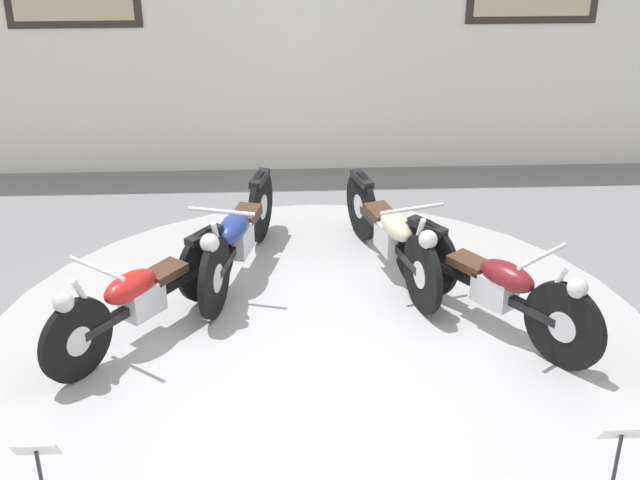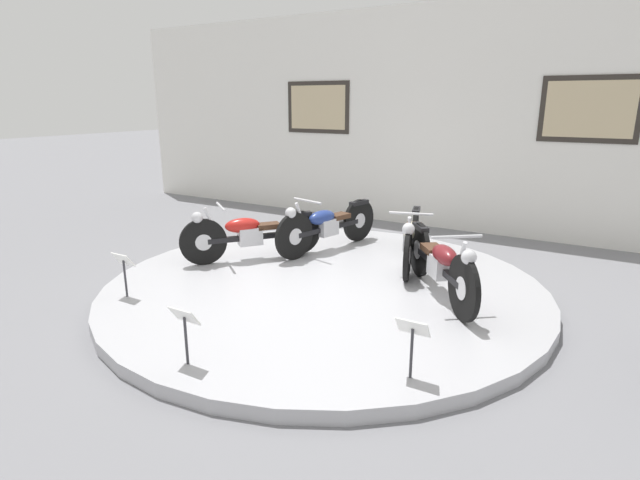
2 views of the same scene
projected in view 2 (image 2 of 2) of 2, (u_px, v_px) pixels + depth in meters
ground_plane at (324, 292)px, 6.09m from camera, size 60.00×60.00×0.00m
display_platform at (324, 287)px, 6.08m from camera, size 5.24×5.24×0.13m
back_wall at (437, 119)px, 8.87m from camera, size 14.00×0.22×3.88m
motorcycle_red at (250, 233)px, 6.83m from camera, size 1.26×1.59×0.79m
motorcycle_blue at (327, 224)px, 7.26m from camera, size 0.65×1.96×0.81m
motorcycle_cream at (412, 237)px, 6.62m from camera, size 0.68×1.92×0.80m
motorcycle_maroon at (440, 262)px, 5.52m from camera, size 1.30×1.62×0.81m
info_placard_front_left at (124, 265)px, 5.52m from camera, size 0.26×0.11×0.51m
info_placard_front_centre at (185, 323)px, 4.08m from camera, size 0.26×0.11×0.51m
info_placard_front_right at (412, 335)px, 3.87m from camera, size 0.26×0.11×0.51m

